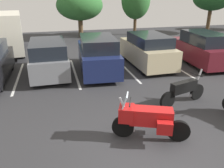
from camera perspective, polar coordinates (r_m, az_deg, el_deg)
ground at (r=7.11m, az=9.44°, el=-15.31°), size 44.00×44.00×0.10m
motorcycle_touring at (r=7.06m, az=8.75°, el=-8.39°), size 2.22×1.29×1.44m
motorcycle_third at (r=9.58m, az=17.21°, el=-1.53°), size 2.23×0.84×1.33m
parking_stripes at (r=13.08m, az=-9.11°, el=2.83°), size 23.84×5.02×0.01m
car_grey at (r=12.69m, az=-15.28°, el=6.18°), size 1.93×4.26×1.88m
car_navy at (r=12.81m, az=-3.54°, el=7.19°), size 2.24×4.90×1.99m
car_champagne at (r=14.06m, az=8.71°, el=8.20°), size 2.02×4.63×1.91m
car_maroon at (r=15.23m, az=21.02°, el=8.13°), size 1.98×4.62×1.97m
box_truck at (r=18.34m, az=-24.81°, el=11.54°), size 2.92×6.26×2.87m
tree_far_left at (r=24.36m, az=5.87°, el=19.76°), size 2.84×2.84×5.17m
tree_center_left at (r=22.85m, az=-7.96°, el=18.59°), size 4.29×4.29×4.35m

